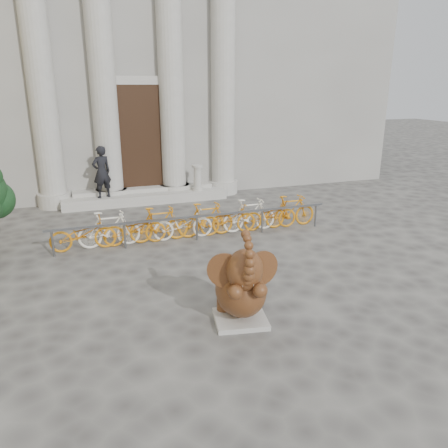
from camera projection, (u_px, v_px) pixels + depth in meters
name	position (u px, v px, depth m)	size (l,w,h in m)	color
ground	(233.00, 326.00, 7.95)	(80.00, 80.00, 0.00)	#474442
classical_building	(118.00, 43.00, 19.55)	(22.00, 10.70, 12.00)	gray
entrance_steps	(146.00, 197.00, 16.35)	(6.00, 1.20, 0.36)	#A8A59E
elephant_statue	(241.00, 288.00, 7.88)	(1.25, 1.47, 1.90)	#A8A59E
bike_rack	(194.00, 221.00, 12.44)	(8.00, 0.53, 1.00)	slate
pedestrian	(102.00, 172.00, 15.29)	(0.67, 0.44, 1.83)	black
balustrade_post	(197.00, 179.00, 16.49)	(0.40, 0.40, 0.97)	#A8A59E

